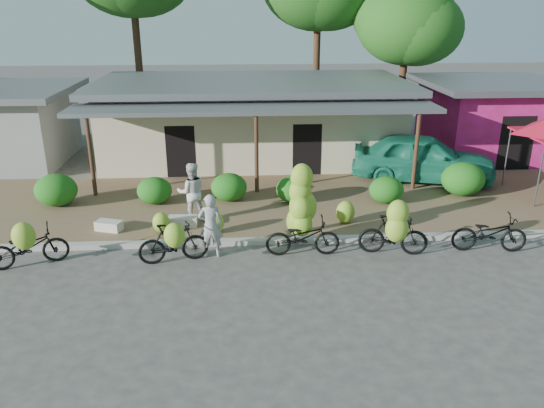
# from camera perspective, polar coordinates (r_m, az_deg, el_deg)

# --- Properties ---
(ground) EXTENTS (100.00, 100.00, 0.00)m
(ground) POSITION_cam_1_polar(r_m,az_deg,el_deg) (13.19, -0.64, -7.94)
(ground) COLOR #464341
(ground) RESTS_ON ground
(sidewalk) EXTENTS (60.00, 6.00, 0.12)m
(sidewalk) POSITION_cam_1_polar(r_m,az_deg,el_deg) (17.71, -1.50, -0.02)
(sidewalk) COLOR brown
(sidewalk) RESTS_ON ground
(curb) EXTENTS (60.00, 0.25, 0.15)m
(curb) POSITION_cam_1_polar(r_m,az_deg,el_deg) (14.94, -1.05, -4.02)
(curb) COLOR #A8A399
(curb) RESTS_ON ground
(shop_main) EXTENTS (13.00, 8.50, 3.35)m
(shop_main) POSITION_cam_1_polar(r_m,az_deg,el_deg) (22.96, -2.12, 9.11)
(shop_main) COLOR beige
(shop_main) RESTS_ON ground
(shop_pink) EXTENTS (6.00, 6.00, 3.25)m
(shop_pink) POSITION_cam_1_polar(r_m,az_deg,el_deg) (25.55, 22.42, 8.65)
(shop_pink) COLOR #DE2290
(shop_pink) RESTS_ON ground
(tree_near_right) EXTENTS (4.94, 4.80, 7.39)m
(tree_near_right) POSITION_cam_1_polar(r_m,az_deg,el_deg) (27.35, 13.88, 18.53)
(tree_near_right) COLOR #4A291D
(tree_near_right) RESTS_ON ground
(hedge_0) EXTENTS (1.36, 1.23, 1.06)m
(hedge_0) POSITION_cam_1_polar(r_m,az_deg,el_deg) (18.65, -22.22, 1.41)
(hedge_0) COLOR #195714
(hedge_0) RESTS_ON sidewalk
(hedge_1) EXTENTS (1.15, 1.03, 0.89)m
(hedge_1) POSITION_cam_1_polar(r_m,az_deg,el_deg) (17.90, -12.53, 1.43)
(hedge_1) COLOR #195714
(hedge_1) RESTS_ON sidewalk
(hedge_2) EXTENTS (1.20, 1.08, 0.94)m
(hedge_2) POSITION_cam_1_polar(r_m,az_deg,el_deg) (17.79, -4.65, 1.82)
(hedge_2) COLOR #195714
(hedge_2) RESTS_ON sidewalk
(hedge_3) EXTENTS (1.12, 1.01, 0.88)m
(hedge_3) POSITION_cam_1_polar(r_m,az_deg,el_deg) (17.64, 2.26, 1.60)
(hedge_3) COLOR #195714
(hedge_3) RESTS_ON sidewalk
(hedge_4) EXTENTS (1.14, 1.03, 0.89)m
(hedge_4) POSITION_cam_1_polar(r_m,az_deg,el_deg) (17.95, 12.20, 1.51)
(hedge_4) COLOR #195714
(hedge_4) RESTS_ON sidewalk
(hedge_5) EXTENTS (1.48, 1.33, 1.15)m
(hedge_5) POSITION_cam_1_polar(r_m,az_deg,el_deg) (19.37, 19.86, 2.55)
(hedge_5) COLOR #195714
(hedge_5) RESTS_ON sidewalk
(bike_far_left) EXTENTS (2.09, 1.50, 1.44)m
(bike_far_left) POSITION_cam_1_polar(r_m,az_deg,el_deg) (14.82, -24.83, -4.10)
(bike_far_left) COLOR black
(bike_far_left) RESTS_ON ground
(bike_left) EXTENTS (1.88, 1.29, 1.36)m
(bike_left) POSITION_cam_1_polar(r_m,az_deg,el_deg) (13.85, -10.56, -4.03)
(bike_left) COLOR black
(bike_left) RESTS_ON ground
(bike_center) EXTENTS (1.98, 1.23, 2.39)m
(bike_center) POSITION_cam_1_polar(r_m,az_deg,el_deg) (14.22, 3.24, -1.73)
(bike_center) COLOR black
(bike_center) RESTS_ON ground
(bike_right) EXTENTS (1.90, 1.32, 1.77)m
(bike_right) POSITION_cam_1_polar(r_m,az_deg,el_deg) (14.29, 13.01, -2.88)
(bike_right) COLOR black
(bike_right) RESTS_ON ground
(bike_far_right) EXTENTS (2.07, 0.93, 1.05)m
(bike_far_right) POSITION_cam_1_polar(r_m,az_deg,el_deg) (15.49, 22.34, -2.93)
(bike_far_right) COLOR black
(bike_far_right) RESTS_ON ground
(loose_banana_a) EXTENTS (0.49, 0.42, 0.62)m
(loose_banana_a) POSITION_cam_1_polar(r_m,az_deg,el_deg) (15.60, -11.84, -1.97)
(loose_banana_a) COLOR #90C832
(loose_banana_a) RESTS_ON sidewalk
(loose_banana_b) EXTENTS (0.52, 0.44, 0.65)m
(loose_banana_b) POSITION_cam_1_polar(r_m,az_deg,el_deg) (15.32, -6.14, -1.99)
(loose_banana_b) COLOR #90C832
(loose_banana_b) RESTS_ON sidewalk
(loose_banana_c) EXTENTS (0.56, 0.48, 0.70)m
(loose_banana_c) POSITION_cam_1_polar(r_m,az_deg,el_deg) (16.07, 7.91, -0.86)
(loose_banana_c) COLOR #90C832
(loose_banana_c) RESTS_ON sidewalk
(sack_near) EXTENTS (0.86, 0.41, 0.30)m
(sack_near) POSITION_cam_1_polar(r_m,az_deg,el_deg) (15.98, -9.56, -1.86)
(sack_near) COLOR beige
(sack_near) RESTS_ON sidewalk
(sack_far) EXTENTS (0.83, 0.60, 0.28)m
(sack_far) POSITION_cam_1_polar(r_m,az_deg,el_deg) (16.21, -17.13, -2.24)
(sack_far) COLOR beige
(sack_far) RESTS_ON sidewalk
(vendor) EXTENTS (0.66, 0.45, 1.76)m
(vendor) POSITION_cam_1_polar(r_m,az_deg,el_deg) (13.99, -6.63, -2.35)
(vendor) COLOR #959595
(vendor) RESTS_ON ground
(bystander) EXTENTS (0.97, 0.81, 1.81)m
(bystander) POSITION_cam_1_polar(r_m,az_deg,el_deg) (16.14, -8.63, 1.29)
(bystander) COLOR silver
(bystander) RESTS_ON sidewalk
(teal_van) EXTENTS (5.52, 3.34, 1.76)m
(teal_van) POSITION_cam_1_polar(r_m,az_deg,el_deg) (20.47, 15.94, 4.81)
(teal_van) COLOR #1B7A5A
(teal_van) RESTS_ON sidewalk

